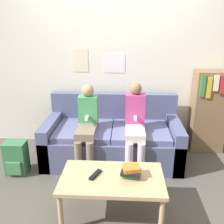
{
  "coord_description": "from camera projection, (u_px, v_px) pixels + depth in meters",
  "views": [
    {
      "loc": [
        0.16,
        -2.5,
        1.75
      ],
      "look_at": [
        0.0,
        0.42,
        0.71
      ],
      "focal_mm": 40.0,
      "sensor_mm": 36.0,
      "label": 1
    }
  ],
  "objects": [
    {
      "name": "backpack",
      "position": [
        16.0,
        158.0,
        3.04
      ],
      "size": [
        0.26,
        0.21,
        0.41
      ],
      "color": "#336B42",
      "rests_on": "ground_plane"
    },
    {
      "name": "book_stack",
      "position": [
        131.0,
        171.0,
        2.28
      ],
      "size": [
        0.2,
        0.17,
        0.11
      ],
      "color": "#2D8442",
      "rests_on": "coffee_table"
    },
    {
      "name": "tv_remote",
      "position": [
        95.0,
        175.0,
        2.31
      ],
      "size": [
        0.11,
        0.17,
        0.02
      ],
      "rotation": [
        0.0,
        0.0,
        -0.42
      ],
      "color": "black",
      "rests_on": "coffee_table"
    },
    {
      "name": "ground_plane",
      "position": [
        110.0,
        180.0,
        2.95
      ],
      "size": [
        10.0,
        10.0,
        0.0
      ],
      "primitive_type": "plane",
      "color": "#4C4742"
    },
    {
      "name": "wall_back",
      "position": [
        115.0,
        57.0,
        3.53
      ],
      "size": [
        8.0,
        0.06,
        2.6
      ],
      "color": "silver",
      "rests_on": "ground_plane"
    },
    {
      "name": "bookshelf",
      "position": [
        208.0,
        111.0,
        3.52
      ],
      "size": [
        0.45,
        0.31,
        1.16
      ],
      "color": "brown",
      "rests_on": "ground_plane"
    },
    {
      "name": "person_right",
      "position": [
        135.0,
        124.0,
        3.06
      ],
      "size": [
        0.24,
        0.59,
        1.07
      ],
      "color": "silver",
      "rests_on": "ground_plane"
    },
    {
      "name": "person_left",
      "position": [
        87.0,
        124.0,
        3.1
      ],
      "size": [
        0.24,
        0.59,
        1.04
      ],
      "color": "#756656",
      "rests_on": "ground_plane"
    },
    {
      "name": "couch",
      "position": [
        113.0,
        139.0,
        3.38
      ],
      "size": [
        1.77,
        0.87,
        0.83
      ],
      "color": "#4C5175",
      "rests_on": "ground_plane"
    },
    {
      "name": "coffee_table",
      "position": [
        112.0,
        181.0,
        2.31
      ],
      "size": [
        0.95,
        0.55,
        0.42
      ],
      "color": "tan",
      "rests_on": "ground_plane"
    }
  ]
}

